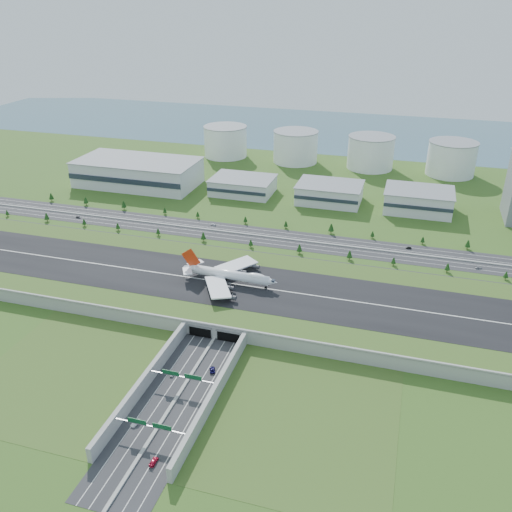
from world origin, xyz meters
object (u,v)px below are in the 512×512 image
(car_2, at_px, (212,370))
(car_5, at_px, (409,248))
(car_0, at_px, (172,374))
(car_4, at_px, (78,217))
(fuel_tank_a, at_px, (225,142))
(boeing_747, at_px, (229,275))
(car_3, at_px, (154,461))
(car_1, at_px, (136,423))
(car_7, at_px, (213,224))
(car_6, at_px, (478,268))

(car_2, relative_size, car_5, 1.43)
(car_0, height_order, car_4, car_4)
(fuel_tank_a, height_order, boeing_747, fuel_tank_a)
(car_2, bearing_deg, car_5, -140.00)
(car_2, bearing_deg, fuel_tank_a, -94.87)
(car_3, bearing_deg, fuel_tank_a, -74.10)
(fuel_tank_a, xyz_separation_m, car_1, (109.50, -434.23, -16.54))
(fuel_tank_a, bearing_deg, car_7, -73.52)
(car_1, xyz_separation_m, car_4, (-167.28, 211.41, -0.05))
(car_1, xyz_separation_m, car_2, (19.74, 46.33, -0.01))
(car_1, bearing_deg, car_7, 123.06)
(car_3, distance_m, car_6, 268.26)
(boeing_747, height_order, car_6, boeing_747)
(car_5, xyz_separation_m, car_6, (49.17, -19.91, 0.00))
(boeing_747, xyz_separation_m, car_7, (-50.92, 104.00, -12.96))
(fuel_tank_a, distance_m, car_7, 214.18)
(car_7, bearing_deg, car_0, 23.80)
(fuel_tank_a, distance_m, car_3, 470.16)
(car_6, bearing_deg, boeing_747, 102.22)
(car_1, distance_m, car_7, 234.63)
(car_6, distance_m, car_7, 210.65)
(car_2, xyz_separation_m, car_3, (-1.92, -64.39, 0.02))
(car_4, bearing_deg, car_5, -81.31)
(boeing_747, distance_m, car_0, 89.46)
(car_4, height_order, car_7, car_4)
(boeing_747, height_order, car_2, boeing_747)
(car_2, height_order, car_7, car_2)
(car_1, xyz_separation_m, car_3, (17.82, -18.07, 0.01))
(car_0, xyz_separation_m, car_4, (-168.46, 174.44, 0.10))
(car_3, distance_m, car_5, 264.13)
(car_2, bearing_deg, car_7, -92.75)
(fuel_tank_a, relative_size, car_1, 9.84)
(car_3, bearing_deg, car_0, -73.00)
(fuel_tank_a, distance_m, car_2, 409.20)
(car_1, bearing_deg, fuel_tank_a, 125.18)
(car_5, relative_size, car_7, 0.84)
(car_3, relative_size, car_5, 1.41)
(car_1, bearing_deg, car_5, 85.04)
(fuel_tank_a, relative_size, boeing_747, 0.76)
(car_0, bearing_deg, car_1, -100.07)
(car_0, bearing_deg, fuel_tank_a, 97.32)
(car_1, height_order, car_7, car_1)
(boeing_747, height_order, car_7, boeing_747)
(car_0, relative_size, car_1, 0.79)
(car_7, bearing_deg, fuel_tank_a, -154.30)
(car_4, distance_m, car_5, 279.39)
(boeing_747, distance_m, car_4, 190.28)
(car_6, bearing_deg, car_0, 121.62)
(boeing_747, relative_size, car_3, 11.33)
(fuel_tank_a, height_order, car_7, fuel_tank_a)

